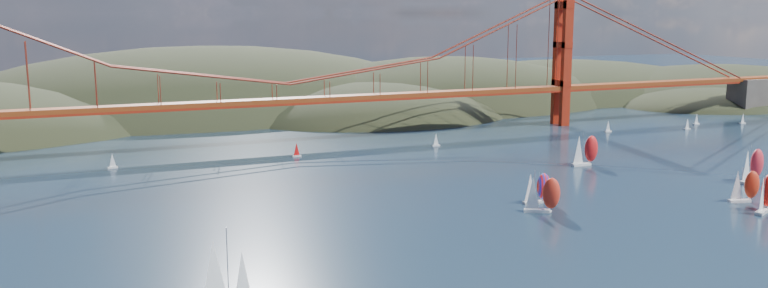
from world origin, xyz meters
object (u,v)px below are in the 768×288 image
(racer_4, at_px, (752,165))
(racer_rwb, at_px, (537,187))
(racer_1, at_px, (765,193))
(racer_2, at_px, (744,185))
(sloop_navy, at_px, (223,283))
(racer_3, at_px, (585,150))
(racer_0, at_px, (542,194))

(racer_4, distance_m, racer_rwb, 69.47)
(racer_4, bearing_deg, racer_1, -143.48)
(racer_2, relative_size, racer_4, 0.85)
(sloop_navy, xyz_separation_m, racer_3, (128.31, 78.31, -1.81))
(sloop_navy, bearing_deg, racer_3, 14.04)
(racer_1, height_order, racer_2, racer_1)
(racer_1, relative_size, racer_4, 0.95)
(racer_0, relative_size, racer_2, 1.07)
(racer_0, bearing_deg, racer_4, 32.11)
(racer_rwb, bearing_deg, racer_0, -114.22)
(racer_1, height_order, racer_3, racer_3)
(sloop_navy, distance_m, racer_0, 90.95)
(racer_2, distance_m, racer_rwb, 52.74)
(racer_rwb, bearing_deg, racer_3, 42.09)
(racer_0, height_order, racer_1, racer_1)
(racer_0, relative_size, racer_rwb, 1.13)
(racer_2, relative_size, racer_3, 0.86)
(racer_2, bearing_deg, racer_3, 112.87)
(racer_1, bearing_deg, sloop_navy, 161.53)
(racer_2, bearing_deg, racer_rwb, 172.71)
(racer_0, bearing_deg, racer_1, 5.94)
(racer_0, relative_size, racer_1, 0.95)
(sloop_navy, bearing_deg, racer_rwb, 9.68)
(sloop_navy, bearing_deg, racer_0, 6.42)
(racer_1, relative_size, racer_2, 1.12)
(racer_3, bearing_deg, racer_0, -136.63)
(sloop_navy, xyz_separation_m, racer_0, (83.21, 36.64, -2.25))
(sloop_navy, height_order, racer_0, sloop_navy)
(racer_rwb, bearing_deg, racer_1, -29.99)
(sloop_navy, height_order, racer_2, sloop_navy)
(racer_3, xyz_separation_m, racer_rwb, (-41.12, -33.81, -0.96))
(racer_rwb, bearing_deg, racer_4, -0.70)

